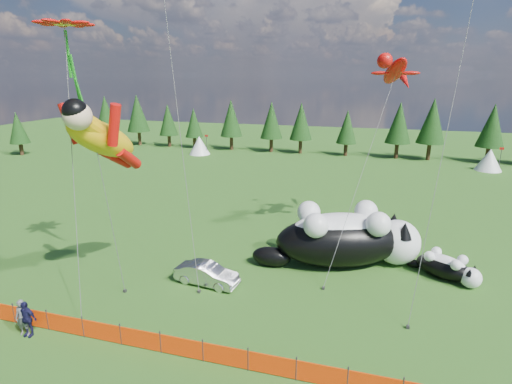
{
  "coord_description": "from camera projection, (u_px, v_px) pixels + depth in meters",
  "views": [
    {
      "loc": [
        7.09,
        -16.15,
        11.74
      ],
      "look_at": [
        1.34,
        4.0,
        5.6
      ],
      "focal_mm": 28.0,
      "sensor_mm": 36.0,
      "label": 1
    }
  ],
  "objects": [
    {
      "name": "cat_small",
      "position": [
        447.0,
        267.0,
        23.75
      ],
      "size": [
        3.99,
        3.07,
        1.6
      ],
      "rotation": [
        0.0,
        0.0,
        -0.55
      ],
      "color": "black",
      "rests_on": "ground"
    },
    {
      "name": "safety_fence",
      "position": [
        182.0,
        347.0,
        17.16
      ],
      "size": [
        22.06,
        0.06,
        1.1
      ],
      "color": "#262626",
      "rests_on": "ground"
    },
    {
      "name": "flower_kite",
      "position": [
        65.0,
        27.0,
        18.9
      ],
      "size": [
        3.27,
        4.97,
        14.43
      ],
      "color": "red",
      "rests_on": "ground"
    },
    {
      "name": "spectator_a",
      "position": [
        22.0,
        318.0,
        18.55
      ],
      "size": [
        0.74,
        0.57,
        1.8
      ],
      "primitive_type": "imported",
      "rotation": [
        0.0,
        0.0,
        0.23
      ],
      "color": "#5C5C61",
      "rests_on": "ground"
    },
    {
      "name": "car",
      "position": [
        207.0,
        274.0,
        23.2
      ],
      "size": [
        3.93,
        1.75,
        1.25
      ],
      "primitive_type": "imported",
      "rotation": [
        0.0,
        0.0,
        1.46
      ],
      "color": "silver",
      "rests_on": "ground"
    },
    {
      "name": "diamond_kite_a",
      "position": [
        164.0,
        1.0,
        20.58
      ],
      "size": [
        2.82,
        2.72,
        17.32
      ],
      "color": "#0C42B4",
      "rests_on": "ground"
    },
    {
      "name": "spectator_c",
      "position": [
        26.0,
        319.0,
        18.5
      ],
      "size": [
        1.07,
        0.6,
        1.78
      ],
      "primitive_type": "imported",
      "rotation": [
        0.0,
        0.0,
        0.06
      ],
      "color": "#131334",
      "rests_on": "ground"
    },
    {
      "name": "ground",
      "position": [
        209.0,
        318.0,
        20.07
      ],
      "size": [
        160.0,
        160.0,
        0.0
      ],
      "primitive_type": "plane",
      "color": "#103B0A",
      "rests_on": "ground"
    },
    {
      "name": "tree_line",
      "position": [
        322.0,
        128.0,
        60.47
      ],
      "size": [
        90.0,
        4.0,
        8.0
      ],
      "primitive_type": null,
      "color": "black",
      "rests_on": "ground"
    },
    {
      "name": "cat_large",
      "position": [
        347.0,
        237.0,
        25.33
      ],
      "size": [
        10.51,
        6.22,
        3.91
      ],
      "rotation": [
        0.0,
        0.0,
        0.33
      ],
      "color": "black",
      "rests_on": "ground"
    },
    {
      "name": "festival_tents",
      "position": [
        398.0,
        155.0,
        53.69
      ],
      "size": [
        50.0,
        3.2,
        2.8
      ],
      "primitive_type": null,
      "color": "white",
      "rests_on": "ground"
    },
    {
      "name": "gecko_kite",
      "position": [
        395.0,
        72.0,
        25.32
      ],
      "size": [
        5.14,
        10.6,
        14.24
      ],
      "color": "red",
      "rests_on": "ground"
    },
    {
      "name": "superhero_kite",
      "position": [
        102.0,
        139.0,
        19.54
      ],
      "size": [
        5.16,
        5.55,
        11.17
      ],
      "color": "#DBA90B",
      "rests_on": "ground"
    }
  ]
}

